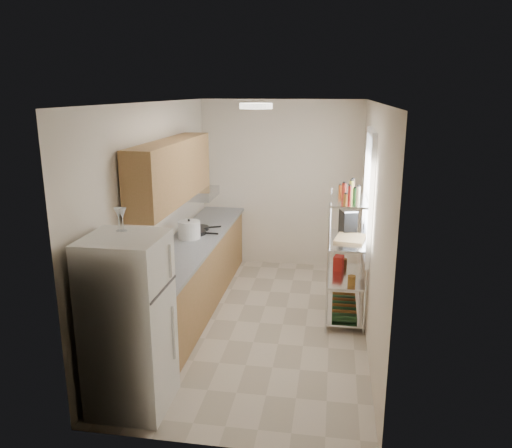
{
  "coord_description": "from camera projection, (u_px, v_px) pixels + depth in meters",
  "views": [
    {
      "loc": [
        0.81,
        -5.46,
        2.72
      ],
      "look_at": [
        -0.09,
        0.25,
        1.17
      ],
      "focal_mm": 35.0,
      "sensor_mm": 36.0,
      "label": 1
    }
  ],
  "objects": [
    {
      "name": "refrigerator",
      "position": [
        129.0,
        324.0,
        4.28
      ],
      "size": [
        0.65,
        0.65,
        1.57
      ],
      "primitive_type": "cube",
      "color": "silver",
      "rests_on": "ground"
    },
    {
      "name": "frying_pan_large",
      "position": [
        195.0,
        232.0,
        6.53
      ],
      "size": [
        0.3,
        0.3,
        0.05
      ],
      "primitive_type": "cylinder",
      "rotation": [
        0.0,
        0.0,
        -0.06
      ],
      "color": "black",
      "rests_on": "counter_run"
    },
    {
      "name": "ceiling_dome",
      "position": [
        256.0,
        106.0,
        5.09
      ],
      "size": [
        0.34,
        0.34,
        0.05
      ],
      "primitive_type": "cylinder",
      "color": "white",
      "rests_on": "room"
    },
    {
      "name": "rice_cooker",
      "position": [
        189.0,
        230.0,
        6.32
      ],
      "size": [
        0.28,
        0.28,
        0.23
      ],
      "primitive_type": "cylinder",
      "color": "white",
      "rests_on": "counter_run"
    },
    {
      "name": "upper_cabinets",
      "position": [
        172.0,
        171.0,
        5.83
      ],
      "size": [
        0.33,
        2.2,
        0.72
      ],
      "primitive_type": "cube",
      "color": "#9D6C43",
      "rests_on": "room"
    },
    {
      "name": "window",
      "position": [
        369.0,
        195.0,
        5.79
      ],
      "size": [
        0.06,
        1.0,
        1.46
      ],
      "primitive_type": "cube",
      "color": "white",
      "rests_on": "room"
    },
    {
      "name": "storage_bag",
      "position": [
        339.0,
        263.0,
        6.2
      ],
      "size": [
        0.14,
        0.17,
        0.18
      ],
      "primitive_type": "cube",
      "rotation": [
        0.0,
        0.0,
        -0.2
      ],
      "color": "#A41C14",
      "rests_on": "bakers_rack"
    },
    {
      "name": "espresso_machine",
      "position": [
        348.0,
        221.0,
        6.19
      ],
      "size": [
        0.23,
        0.29,
        0.3
      ],
      "primitive_type": "cube",
      "rotation": [
        0.0,
        0.0,
        0.27
      ],
      "color": "black",
      "rests_on": "bakers_rack"
    },
    {
      "name": "counter_run",
      "position": [
        195.0,
        271.0,
        6.48
      ],
      "size": [
        0.63,
        3.51,
        0.9
      ],
      "color": "#9D6C43",
      "rests_on": "ground"
    },
    {
      "name": "room",
      "position": [
        260.0,
        219.0,
        5.7
      ],
      "size": [
        2.52,
        4.42,
        2.62
      ],
      "color": "#C4B39F",
      "rests_on": "ground"
    },
    {
      "name": "wine_glass_b",
      "position": [
        119.0,
        219.0,
        4.21
      ],
      "size": [
        0.07,
        0.07,
        0.2
      ],
      "primitive_type": null,
      "color": "silver",
      "rests_on": "refrigerator"
    },
    {
      "name": "bakers_rack",
      "position": [
        348.0,
        232.0,
        5.88
      ],
      "size": [
        0.45,
        0.9,
        1.73
      ],
      "color": "silver",
      "rests_on": "ground"
    },
    {
      "name": "wine_glass_a",
      "position": [
        123.0,
        220.0,
        4.21
      ],
      "size": [
        0.07,
        0.07,
        0.2
      ],
      "primitive_type": null,
      "color": "silver",
      "rests_on": "refrigerator"
    },
    {
      "name": "range_hood",
      "position": [
        196.0,
        193.0,
        6.69
      ],
      "size": [
        0.5,
        0.6,
        0.12
      ],
      "primitive_type": "cube",
      "color": "#B7BABC",
      "rests_on": "room"
    },
    {
      "name": "frying_pan_small",
      "position": [
        200.0,
        228.0,
        6.74
      ],
      "size": [
        0.32,
        0.32,
        0.05
      ],
      "primitive_type": "cylinder",
      "rotation": [
        0.0,
        0.0,
        0.44
      ],
      "color": "black",
      "rests_on": "counter_run"
    },
    {
      "name": "cutting_board",
      "position": [
        350.0,
        238.0,
        5.91
      ],
      "size": [
        0.4,
        0.48,
        0.03
      ],
      "primitive_type": "cube",
      "rotation": [
        0.0,
        0.0,
        -0.18
      ],
      "color": "tan",
      "rests_on": "bakers_rack"
    }
  ]
}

